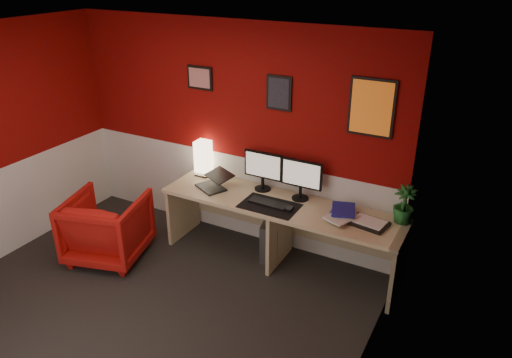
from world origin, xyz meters
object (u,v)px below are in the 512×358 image
at_px(shoji_lamp, 203,159).
at_px(monitor_left, 263,165).
at_px(laptop, 211,179).
at_px(armchair, 107,227).
at_px(pc_tower, 273,237).
at_px(zen_tray, 369,223).
at_px(desk, 280,233).
at_px(monitor_right, 301,174).
at_px(potted_plant, 404,205).

height_order(shoji_lamp, monitor_left, monitor_left).
xyz_separation_m(laptop, armchair, (-0.89, -0.74, -0.47)).
height_order(pc_tower, armchair, armchair).
bearing_deg(zen_tray, monitor_left, 170.73).
relative_size(desk, armchair, 3.22).
bearing_deg(zen_tray, pc_tower, 174.79).
xyz_separation_m(desk, monitor_left, (-0.32, 0.20, 0.66)).
bearing_deg(armchair, zen_tray, -179.34).
distance_m(laptop, monitor_left, 0.60).
height_order(monitor_left, monitor_right, same).
xyz_separation_m(monitor_left, zen_tray, (1.25, -0.20, -0.28)).
xyz_separation_m(monitor_right, zen_tray, (0.80, -0.19, -0.28)).
bearing_deg(laptop, shoji_lamp, 162.08).
height_order(potted_plant, armchair, potted_plant).
xyz_separation_m(laptop, monitor_left, (0.52, 0.25, 0.18)).
bearing_deg(armchair, pc_tower, -166.92).
height_order(desk, pc_tower, desk).
bearing_deg(potted_plant, monitor_right, -179.11).
bearing_deg(laptop, monitor_right, 40.36).
relative_size(monitor_right, armchair, 0.72).
bearing_deg(zen_tray, desk, -179.98).
xyz_separation_m(shoji_lamp, monitor_right, (1.24, -0.04, 0.09)).
bearing_deg(monitor_right, potted_plant, 0.89).
bearing_deg(shoji_lamp, desk, -11.58).
bearing_deg(potted_plant, armchair, -161.39).
height_order(desk, monitor_right, monitor_right).
relative_size(monitor_left, zen_tray, 1.66).
bearing_deg(armchair, potted_plant, -177.05).
xyz_separation_m(potted_plant, armchair, (-2.93, -0.99, -0.55)).
distance_m(desk, monitor_right, 0.70).
bearing_deg(monitor_left, potted_plant, 0.08).
xyz_separation_m(zen_tray, armchair, (-2.66, -0.78, -0.38)).
bearing_deg(monitor_right, desk, -126.36).
height_order(zen_tray, armchair, zen_tray).
relative_size(monitor_left, pc_tower, 1.29).
relative_size(desk, zen_tray, 7.43).
bearing_deg(pc_tower, zen_tray, -18.37).
distance_m(monitor_right, potted_plant, 1.07).
bearing_deg(pc_tower, monitor_left, 137.39).
bearing_deg(desk, shoji_lamp, 168.42).
xyz_separation_m(monitor_left, monitor_right, (0.46, -0.01, 0.00)).
distance_m(monitor_right, zen_tray, 0.87).
bearing_deg(potted_plant, shoji_lamp, 179.52).
distance_m(monitor_left, pc_tower, 0.82).
bearing_deg(zen_tray, laptop, -178.64).
bearing_deg(shoji_lamp, monitor_left, -1.56).
distance_m(desk, monitor_left, 0.76).
distance_m(laptop, zen_tray, 1.78).
xyz_separation_m(laptop, monitor_right, (0.98, 0.23, 0.18)).
distance_m(shoji_lamp, monitor_left, 0.79).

